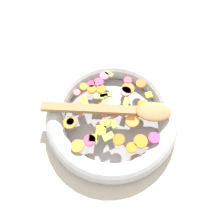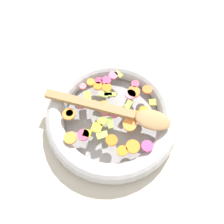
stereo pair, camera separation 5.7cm
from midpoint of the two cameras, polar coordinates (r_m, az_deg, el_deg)
ground_plane at (r=0.61m, az=2.64°, el=-2.36°), size 4.00×4.00×0.00m
skillet at (r=0.59m, az=2.73°, el=-1.48°), size 0.36×0.36×0.05m
chopped_vegetables at (r=0.57m, az=2.67°, el=0.24°), size 0.27×0.27×0.01m
wooden_spoon at (r=0.56m, az=4.91°, el=-0.19°), size 0.32×0.17×0.01m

